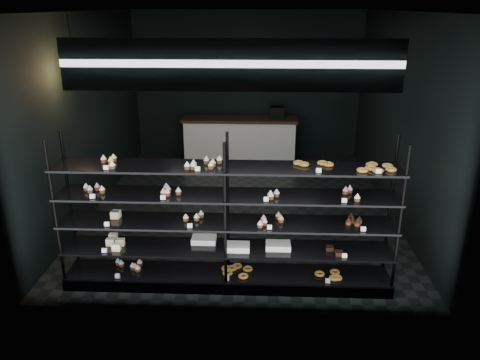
{
  "coord_description": "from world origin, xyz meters",
  "views": [
    {
      "loc": [
        0.29,
        -7.48,
        3.29
      ],
      "look_at": [
        0.05,
        -1.9,
        1.19
      ],
      "focal_mm": 35.0,
      "sensor_mm": 36.0,
      "label": 1
    }
  ],
  "objects": [
    {
      "name": "service_counter",
      "position": [
        -0.13,
        2.5,
        0.5
      ],
      "size": [
        2.5,
        0.65,
        1.23
      ],
      "color": "beige",
      "rests_on": "room"
    },
    {
      "name": "room",
      "position": [
        0.0,
        0.0,
        1.6
      ],
      "size": [
        5.01,
        6.01,
        3.2
      ],
      "color": "black",
      "rests_on": "ground"
    },
    {
      "name": "pendant_lamp",
      "position": [
        -2.2,
        -1.23,
        2.45
      ],
      "size": [
        0.31,
        0.31,
        0.88
      ],
      "color": "black",
      "rests_on": "room"
    },
    {
      "name": "signage",
      "position": [
        0.0,
        -2.93,
        2.75
      ],
      "size": [
        3.3,
        0.05,
        0.5
      ],
      "color": "#0D1444",
      "rests_on": "room"
    },
    {
      "name": "display_shelf",
      "position": [
        -0.11,
        -2.45,
        0.63
      ],
      "size": [
        4.0,
        0.5,
        1.91
      ],
      "color": "black",
      "rests_on": "room"
    }
  ]
}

